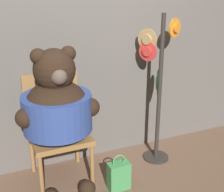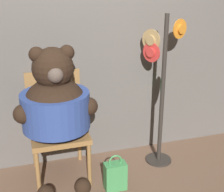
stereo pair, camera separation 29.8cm
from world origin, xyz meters
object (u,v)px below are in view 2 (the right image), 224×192
(hat_display_rack, at_px, (161,87))
(chair, at_px, (57,122))
(teddy_bear, at_px, (56,106))
(handbag_on_ground, at_px, (115,176))

(hat_display_rack, bearing_deg, chair, 176.20)
(teddy_bear, bearing_deg, chair, 82.82)
(hat_display_rack, bearing_deg, teddy_bear, -174.22)
(teddy_bear, relative_size, handbag_on_ground, 3.68)
(teddy_bear, height_order, hat_display_rack, hat_display_rack)
(teddy_bear, relative_size, hat_display_rack, 0.86)
(teddy_bear, xyz_separation_m, handbag_on_ground, (0.48, -0.28, -0.66))
(hat_display_rack, relative_size, handbag_on_ground, 4.31)
(chair, relative_size, handbag_on_ground, 2.82)
(chair, bearing_deg, handbag_on_ground, -45.11)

